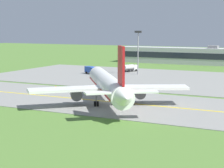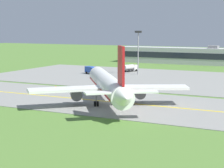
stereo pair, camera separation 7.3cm
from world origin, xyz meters
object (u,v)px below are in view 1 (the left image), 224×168
object	(u,v)px
airplane_lead	(108,85)
apron_light_mast	(138,47)
service_truck_fuel	(130,68)
service_truck_catering	(92,70)

from	to	relation	value
airplane_lead	apron_light_mast	xyz separation A→B (m)	(-15.05, 51.52, 5.19)
service_truck_fuel	service_truck_catering	world-z (taller)	service_truck_fuel
service_truck_catering	apron_light_mast	world-z (taller)	apron_light_mast
service_truck_fuel	apron_light_mast	bearing A→B (deg)	-50.08
apron_light_mast	airplane_lead	bearing A→B (deg)	-73.72
service_truck_fuel	service_truck_catering	xyz separation A→B (m)	(-8.47, -13.00, -0.00)
airplane_lead	service_truck_fuel	bearing A→B (deg)	109.78
airplane_lead	apron_light_mast	distance (m)	53.92
airplane_lead	service_truck_catering	world-z (taller)	airplane_lead
airplane_lead	apron_light_mast	bearing A→B (deg)	106.28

